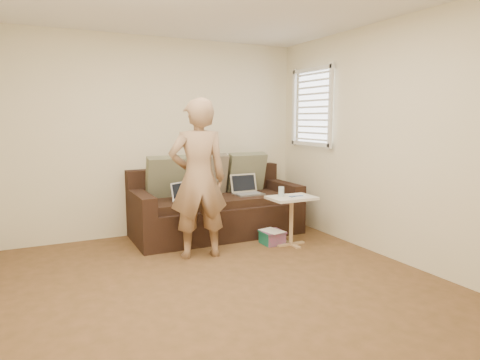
% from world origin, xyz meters
% --- Properties ---
extents(floor, '(4.50, 4.50, 0.00)m').
position_xyz_m(floor, '(0.00, 0.00, 0.00)').
color(floor, '#503B1D').
rests_on(floor, ground).
extents(wall_back, '(4.00, 0.00, 4.00)m').
position_xyz_m(wall_back, '(0.00, 2.25, 1.30)').
color(wall_back, beige).
rests_on(wall_back, ground).
extents(wall_front, '(4.00, 0.00, 4.00)m').
position_xyz_m(wall_front, '(0.00, -2.25, 1.30)').
color(wall_front, beige).
rests_on(wall_front, ground).
extents(wall_right, '(0.00, 4.50, 4.50)m').
position_xyz_m(wall_right, '(2.00, 0.00, 1.30)').
color(wall_right, beige).
rests_on(wall_right, ground).
extents(window_blinds, '(0.12, 0.88, 1.08)m').
position_xyz_m(window_blinds, '(1.95, 1.50, 1.70)').
color(window_blinds, white).
rests_on(window_blinds, wall_right).
extents(sofa, '(2.20, 0.95, 0.85)m').
position_xyz_m(sofa, '(0.64, 1.77, 0.42)').
color(sofa, black).
rests_on(sofa, ground).
extents(pillow_left, '(0.55, 0.29, 0.57)m').
position_xyz_m(pillow_left, '(0.04, 1.98, 0.79)').
color(pillow_left, '#646A4E').
rests_on(pillow_left, sofa).
extents(pillow_mid, '(0.55, 0.27, 0.57)m').
position_xyz_m(pillow_mid, '(0.59, 1.99, 0.79)').
color(pillow_mid, brown).
rests_on(pillow_mid, sofa).
extents(pillow_right, '(0.55, 0.28, 0.57)m').
position_xyz_m(pillow_right, '(1.19, 2.00, 0.79)').
color(pillow_right, '#646A4E').
rests_on(pillow_right, sofa).
extents(laptop_silver, '(0.39, 0.28, 0.26)m').
position_xyz_m(laptop_silver, '(1.08, 1.71, 0.52)').
color(laptop_silver, '#B7BABC').
rests_on(laptop_silver, sofa).
extents(laptop_white, '(0.40, 0.36, 0.24)m').
position_xyz_m(laptop_white, '(0.20, 1.65, 0.52)').
color(laptop_white, white).
rests_on(laptop_white, sofa).
extents(person, '(0.71, 0.53, 1.77)m').
position_xyz_m(person, '(0.10, 1.03, 0.89)').
color(person, '#987553').
rests_on(person, ground).
extents(side_table, '(0.55, 0.39, 0.61)m').
position_xyz_m(side_table, '(1.27, 0.94, 0.30)').
color(side_table, silver).
rests_on(side_table, ground).
extents(drinking_glass, '(0.07, 0.07, 0.12)m').
position_xyz_m(drinking_glass, '(1.16, 1.00, 0.67)').
color(drinking_glass, silver).
rests_on(drinking_glass, side_table).
extents(scissors, '(0.20, 0.16, 0.02)m').
position_xyz_m(scissors, '(1.31, 0.90, 0.61)').
color(scissors, silver).
rests_on(scissors, side_table).
extents(paper_on_table, '(0.25, 0.33, 0.00)m').
position_xyz_m(paper_on_table, '(1.36, 0.96, 0.61)').
color(paper_on_table, white).
rests_on(paper_on_table, side_table).
extents(striped_box, '(0.27, 0.27, 0.17)m').
position_xyz_m(striped_box, '(1.09, 1.08, 0.08)').
color(striped_box, '#D31F82').
rests_on(striped_box, ground).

